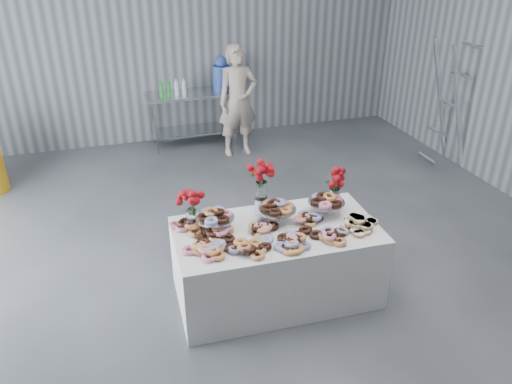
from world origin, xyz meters
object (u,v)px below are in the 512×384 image
display_table (276,262)px  stepladder (449,104)px  person (238,101)px  prep_table (193,109)px  water_jug (221,75)px

display_table → stepladder: bearing=32.7°
person → stepladder: 3.17m
prep_table → person: person is taller
display_table → water_jug: size_ratio=3.43×
display_table → prep_table: bearing=89.8°
prep_table → water_jug: (0.50, -0.00, 0.53)m
prep_table → water_jug: size_ratio=2.71×
display_table → stepladder: 4.20m
water_jug → stepladder: stepladder is taller
prep_table → water_jug: bearing=-0.0°
person → display_table: bearing=-103.1°
prep_table → person: bearing=-43.6°
display_table → person: bearing=80.0°
display_table → person: person is taller
prep_table → stepladder: bearing=-28.8°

